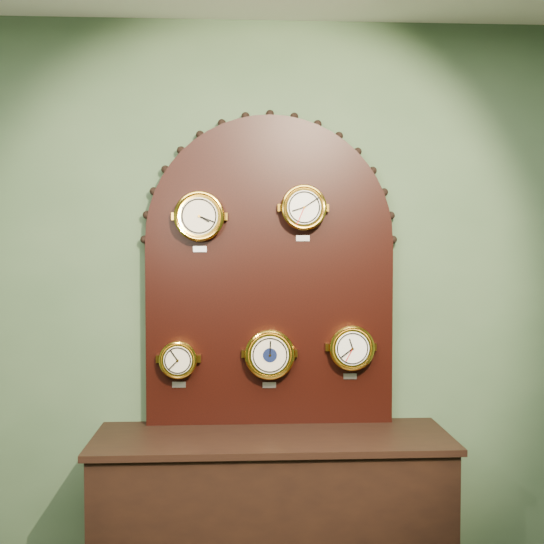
{
  "coord_description": "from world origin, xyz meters",
  "views": [
    {
      "loc": [
        -0.16,
        -0.82,
        1.71
      ],
      "look_at": [
        0.0,
        2.25,
        1.58
      ],
      "focal_mm": 44.43,
      "sensor_mm": 36.0,
      "label": 1
    }
  ],
  "objects": [
    {
      "name": "tide_clock",
      "position": [
        0.39,
        2.38,
        1.21
      ],
      "size": [
        0.22,
        0.08,
        0.27
      ],
      "color": "gold",
      "rests_on": "display_board"
    },
    {
      "name": "shop_counter",
      "position": [
        0.0,
        2.23,
        0.4
      ],
      "size": [
        1.6,
        0.5,
        0.8
      ],
      "primitive_type": "cube",
      "color": "black",
      "rests_on": "ground_plane"
    },
    {
      "name": "arabic_clock",
      "position": [
        0.16,
        2.38,
        1.88
      ],
      "size": [
        0.22,
        0.08,
        0.27
      ],
      "color": "gold",
      "rests_on": "display_board"
    },
    {
      "name": "barometer",
      "position": [
        -0.0,
        2.38,
        1.18
      ],
      "size": [
        0.24,
        0.08,
        0.29
      ],
      "color": "gold",
      "rests_on": "display_board"
    },
    {
      "name": "display_board",
      "position": [
        0.0,
        2.45,
        1.63
      ],
      "size": [
        1.26,
        0.06,
        1.53
      ],
      "color": "black",
      "rests_on": "shop_counter"
    },
    {
      "name": "wall_back",
      "position": [
        0.0,
        2.5,
        1.4
      ],
      "size": [
        4.0,
        0.0,
        4.0
      ],
      "primitive_type": "plane",
      "rotation": [
        1.57,
        0.0,
        0.0
      ],
      "color": "#40593D",
      "rests_on": "ground"
    },
    {
      "name": "roman_clock",
      "position": [
        -0.34,
        2.38,
        1.84
      ],
      "size": [
        0.24,
        0.08,
        0.29
      ],
      "color": "gold",
      "rests_on": "display_board"
    },
    {
      "name": "hygrometer",
      "position": [
        -0.44,
        2.38,
        1.16
      ],
      "size": [
        0.18,
        0.08,
        0.23
      ],
      "color": "gold",
      "rests_on": "display_board"
    }
  ]
}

